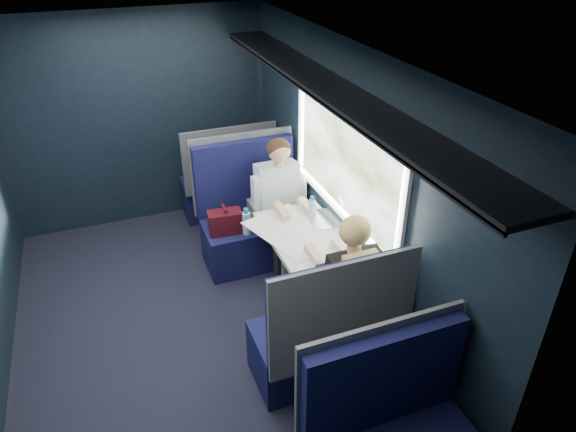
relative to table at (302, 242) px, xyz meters
name	(u,v)px	position (x,y,z in m)	size (l,w,h in m)	color
ground	(190,331)	(-1.03, 0.00, -0.67)	(2.80, 4.20, 0.01)	black
room_shell	(173,175)	(-1.01, 0.00, 0.81)	(3.00, 4.40, 2.40)	black
table	(302,242)	(0.00, 0.00, 0.00)	(0.62, 1.00, 0.74)	#54565E
seat_bay_near	(251,221)	(-0.19, 0.87, -0.24)	(1.04, 0.62, 1.26)	black
seat_bay_far	(325,337)	(-0.18, -0.87, -0.25)	(1.04, 0.62, 1.26)	black
seat_row_front	(227,183)	(-0.18, 1.80, -0.25)	(1.04, 0.51, 1.16)	black
man	(281,198)	(0.07, 0.70, 0.06)	(0.53, 0.56, 1.32)	black
woman	(348,282)	(0.07, -0.71, 0.06)	(0.53, 0.56, 1.32)	black
papers	(293,231)	(-0.05, 0.08, 0.08)	(0.55, 0.79, 0.01)	white
laptop	(331,212)	(0.33, 0.15, 0.15)	(0.33, 0.39, 0.26)	silver
bottle_small	(312,208)	(0.19, 0.24, 0.17)	(0.06, 0.06, 0.21)	silver
cup	(303,204)	(0.18, 0.41, 0.12)	(0.07, 0.07, 0.09)	white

